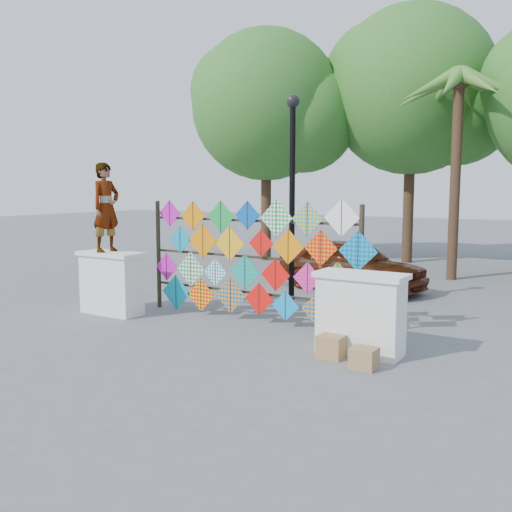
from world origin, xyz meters
name	(u,v)px	position (x,y,z in m)	size (l,w,h in m)	color
ground	(225,328)	(0.00, 0.00, 0.00)	(80.00, 80.00, 0.00)	slate
parapet_left	(112,282)	(-2.70, -0.20, 0.65)	(1.40, 0.65, 1.28)	white
parapet_right	(360,313)	(2.70, -0.20, 0.65)	(1.40, 0.65, 1.28)	white
kite_rack	(252,260)	(0.12, 0.73, 1.19)	(4.98, 0.24, 2.40)	#2B2518
tree_west	(269,106)	(-4.40, 9.03, 5.38)	(5.85, 5.20, 8.01)	#4B2C20
tree_mid	(415,91)	(0.11, 11.03, 5.77)	(6.30, 5.60, 8.61)	#4B2C20
palm_tree	(459,100)	(2.20, 8.00, 4.95)	(3.62, 3.62, 5.83)	#4B2C20
vendor_woman	(106,207)	(-2.79, -0.20, 2.18)	(0.66, 0.43, 1.80)	#99999E
sedan	(351,264)	(0.43, 4.91, 0.66)	(1.55, 3.85, 1.31)	#4E1C0D
lamppost	(292,182)	(0.30, 2.00, 2.69)	(0.28, 0.28, 4.46)	black
cardboard_box_near	(331,347)	(2.41, -0.63, 0.17)	(0.39, 0.34, 0.34)	#976A49
cardboard_box_far	(364,358)	(3.03, -0.87, 0.15)	(0.36, 0.33, 0.30)	#976A49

